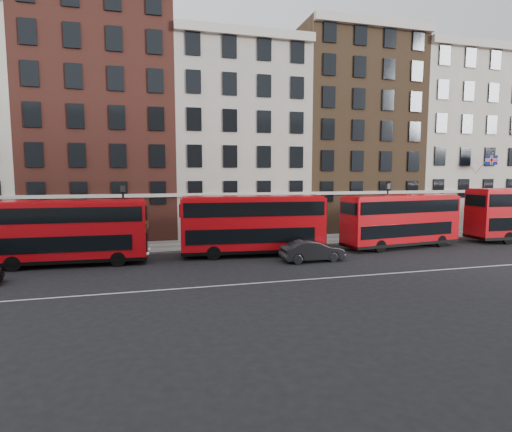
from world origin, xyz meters
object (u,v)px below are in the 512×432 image
object	(u,v)px
car_front	(312,251)
bus_c	(401,220)
traffic_light	(496,211)
bus_b	(253,224)
bus_a	(66,231)

from	to	relation	value
car_front	bus_c	bearing A→B (deg)	-73.37
bus_c	traffic_light	distance (m)	12.81
bus_b	traffic_light	xyz separation A→B (m)	(25.07, 2.73, 0.06)
car_front	traffic_light	bearing A→B (deg)	-76.77
bus_b	car_front	bearing A→B (deg)	-35.57
bus_a	traffic_light	xyz separation A→B (m)	(37.79, 2.74, 0.12)
bus_a	bus_c	world-z (taller)	bus_c
car_front	bus_b	bearing A→B (deg)	47.98
bus_b	traffic_light	world-z (taller)	bus_b
bus_a	bus_b	bearing A→B (deg)	2.37
bus_a	bus_b	distance (m)	12.72
bus_c	traffic_light	size ratio (longest dim) A/B	3.22
bus_a	bus_b	xyz separation A→B (m)	(12.72, 0.00, 0.07)
bus_a	bus_c	bearing A→B (deg)	2.35
bus_b	bus_c	xyz separation A→B (m)	(12.56, -0.01, -0.06)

